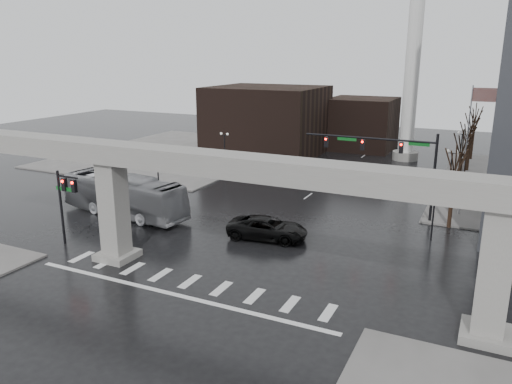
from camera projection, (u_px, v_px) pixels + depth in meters
ground at (198, 276)px, 34.11m from camera, size 160.00×160.00×0.00m
sidewalk_nw at (179, 153)px, 76.22m from camera, size 28.00×36.00×0.15m
elevated_guideway at (212, 180)px, 31.75m from camera, size 48.00×2.60×8.70m
building_far_left at (267, 120)px, 75.10m from camera, size 16.00×14.00×10.00m
building_far_mid at (362, 124)px, 79.04m from camera, size 10.00×10.00×8.00m
smokestack at (413, 64)px, 67.99m from camera, size 3.60×3.60×30.00m
signal_mast_arm at (391, 155)px, 45.12m from camera, size 12.12×0.43×8.00m
signal_left_pole at (65, 196)px, 38.58m from camera, size 2.30×0.30×6.00m
flagpole_assembly at (471, 136)px, 44.81m from camera, size 2.06×0.12×12.00m
lamp_right_0 at (435, 199)px, 39.70m from camera, size 1.22×0.32×5.11m
lamp_right_1 at (451, 165)px, 51.86m from camera, size 1.22×0.32×5.11m
lamp_right_2 at (461, 144)px, 64.01m from camera, size 1.22×0.32×5.11m
lamp_left_0 at (158, 167)px, 50.98m from camera, size 1.22×0.32×5.11m
lamp_left_1 at (224, 145)px, 63.14m from camera, size 1.22×0.32×5.11m
lamp_left_2 at (270, 131)px, 75.30m from camera, size 1.22×0.32×5.11m
tree_right_0 at (452, 197)px, 42.94m from camera, size 1.09×1.58×7.50m
tree_right_1 at (460, 176)px, 49.87m from camera, size 1.09×1.61×7.67m
tree_right_2 at (465, 161)px, 56.80m from camera, size 1.10×1.63×7.85m
tree_right_3 at (470, 149)px, 63.73m from camera, size 1.11×1.66×8.02m
tree_right_4 at (473, 139)px, 70.66m from camera, size 1.12×1.69×8.19m
pickup_truck at (267, 228)px, 40.72m from camera, size 6.89×3.90×1.82m
city_bus at (124, 196)px, 46.53m from camera, size 13.89×4.93×3.78m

